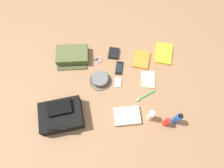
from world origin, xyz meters
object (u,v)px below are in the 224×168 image
toothpaste_tube (151,116)px  toiletry_pouch (73,56)px  media_player (118,82)px  wallet (114,53)px  backpack (61,115)px  toothbrush (145,96)px  paperback_novel (164,53)px  cell_phone (119,68)px  wristwatch (98,60)px  bucket_hat (100,79)px  travel_guidebook (141,60)px  notepad (148,79)px  sunscreen_spray (166,122)px  deodorant_spray (177,119)px  folded_towel (127,116)px

toothpaste_tube → toiletry_pouch: bearing=-41.0°
media_player → wallet: size_ratio=0.80×
backpack → toothbrush: backpack is taller
paperback_novel → cell_phone: bearing=19.4°
toiletry_pouch → toothbrush: 0.71m
media_player → toothbrush: 0.25m
toothpaste_tube → wristwatch: 0.67m
bucket_hat → travel_guidebook: (-0.36, -0.20, -0.02)m
travel_guidebook → media_player: 0.30m
media_player → notepad: size_ratio=0.59×
bucket_hat → toothbrush: size_ratio=1.10×
backpack → sunscreen_spray: backpack is taller
backpack → wallet: size_ratio=3.19×
backpack → sunscreen_spray: size_ratio=2.65×
deodorant_spray → sunscreen_spray: deodorant_spray is taller
folded_towel → paperback_novel: bearing=-121.9°
travel_guidebook → notepad: travel_guidebook is taller
toiletry_pouch → notepad: (-0.65, 0.22, -0.03)m
deodorant_spray → toothbrush: deodorant_spray is taller
wristwatch → travel_guidebook: bearing=179.1°
backpack → toothpaste_tube: bearing=179.0°
backpack → toothbrush: 0.67m
paperback_novel → media_player: bearing=33.7°
backpack → cell_phone: (-0.45, -0.43, -0.06)m
toothpaste_tube → toothbrush: 0.19m
sunscreen_spray → media_player: 0.50m
backpack → travel_guidebook: (-0.64, -0.51, -0.05)m
toothpaste_tube → paperback_novel: 0.61m
toiletry_pouch → notepad: size_ratio=1.85×
bucket_hat → wallet: (-0.12, -0.26, -0.01)m
backpack → deodorant_spray: 0.86m
wristwatch → backpack: bearing=62.7°
toothpaste_tube → media_player: (0.24, -0.30, -0.07)m
toiletry_pouch → notepad: toiletry_pouch is taller
paperback_novel → notepad: bearing=57.7°
backpack → wallet: 0.70m
bucket_hat → wristwatch: bucket_hat is taller
wallet → cell_phone: bearing=115.9°
wristwatch → toothbrush: 0.52m
toiletry_pouch → cell_phone: (-0.41, 0.11, -0.03)m
toiletry_pouch → wristwatch: size_ratio=3.92×
paperback_novel → toothbrush: (0.20, 0.40, -0.00)m
paperback_novel → wallet: bearing=-0.7°
media_player → toothpaste_tube: bearing=128.1°
media_player → wristwatch: 0.28m
wristwatch → toothbrush: (-0.39, 0.35, 0.00)m
backpack → folded_towel: size_ratio=1.76×
sunscreen_spray → folded_towel: bearing=-12.1°
sunscreen_spray → travel_guidebook: (0.14, -0.57, -0.05)m
sunscreen_spray → folded_towel: 0.30m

